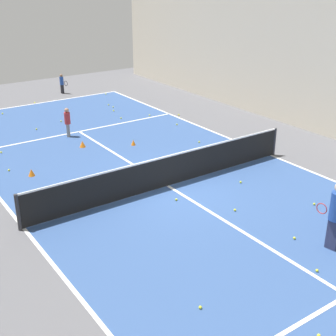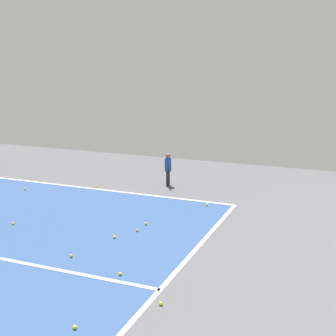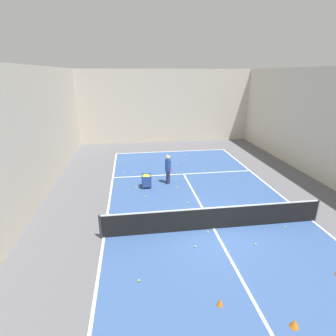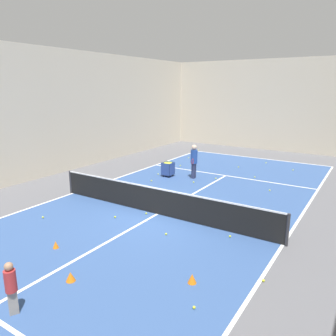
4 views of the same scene
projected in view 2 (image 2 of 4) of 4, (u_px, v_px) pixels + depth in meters
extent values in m
cube|color=white|center=(93.00, 189.00, 14.89)|extent=(9.27, 0.10, 0.00)
cube|color=black|center=(168.00, 178.00, 15.21)|extent=(0.15, 0.19, 0.48)
cylinder|color=#234799|center=(168.00, 165.00, 15.10)|extent=(0.27, 0.27, 0.43)
sphere|color=#846047|center=(168.00, 156.00, 15.04)|extent=(0.16, 0.16, 0.16)
torus|color=black|center=(169.00, 170.00, 14.84)|extent=(0.10, 0.28, 0.28)
sphere|color=yellow|center=(207.00, 205.00, 13.13)|extent=(0.07, 0.07, 0.07)
sphere|color=yellow|center=(13.00, 223.00, 11.62)|extent=(0.07, 0.07, 0.07)
sphere|color=yellow|center=(71.00, 256.00, 9.70)|extent=(0.07, 0.07, 0.07)
sphere|color=yellow|center=(97.00, 187.00, 14.97)|extent=(0.07, 0.07, 0.07)
sphere|color=yellow|center=(137.00, 230.00, 11.17)|extent=(0.07, 0.07, 0.07)
sphere|color=yellow|center=(120.00, 274.00, 8.89)|extent=(0.07, 0.07, 0.07)
sphere|color=yellow|center=(75.00, 327.00, 7.11)|extent=(0.07, 0.07, 0.07)
sphere|color=yellow|center=(114.00, 237.00, 10.74)|extent=(0.07, 0.07, 0.07)
sphere|color=yellow|center=(146.00, 224.00, 11.60)|extent=(0.07, 0.07, 0.07)
sphere|color=yellow|center=(25.00, 189.00, 14.73)|extent=(0.07, 0.07, 0.07)
sphere|color=yellow|center=(161.00, 303.00, 7.80)|extent=(0.07, 0.07, 0.07)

